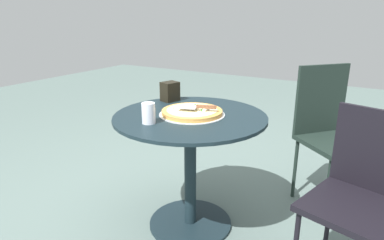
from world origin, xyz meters
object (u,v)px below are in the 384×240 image
object	(u,v)px
drinking_cup	(148,113)
patio_chair_far	(329,127)
pizza_on_tray	(192,112)
patio_table	(190,150)
pizza_server	(197,107)
patio_chair_near	(364,190)
napkin_dispenser	(170,92)

from	to	relation	value
drinking_cup	patio_chair_far	world-z (taller)	patio_chair_far
pizza_on_tray	patio_table	bearing A→B (deg)	61.76
pizza_server	patio_chair_near	bearing A→B (deg)	-179.78
patio_table	pizza_server	xyz separation A→B (m)	(-0.04, -0.01, 0.26)
pizza_on_tray	patio_chair_near	xyz separation A→B (m)	(-0.90, -0.00, -0.23)
patio_chair_near	napkin_dispenser	bearing A→B (deg)	-9.27
napkin_dispenser	patio_chair_near	bearing A→B (deg)	-81.87
napkin_dispenser	patio_chair_far	size ratio (longest dim) A/B	0.13
pizza_server	patio_chair_far	size ratio (longest dim) A/B	0.23
patio_table	drinking_cup	bearing A→B (deg)	64.94
drinking_cup	pizza_server	bearing A→B (deg)	-121.82
patio_table	pizza_on_tray	world-z (taller)	pizza_on_tray
napkin_dispenser	drinking_cup	bearing A→B (deg)	-142.16
pizza_on_tray	napkin_dispenser	bearing A→B (deg)	-34.78
pizza_on_tray	napkin_dispenser	world-z (taller)	napkin_dispenser
pizza_on_tray	pizza_server	bearing A→B (deg)	176.69
patio_chair_near	patio_chair_far	xyz separation A→B (m)	(0.27, -0.71, 0.05)
drinking_cup	patio_chair_far	xyz separation A→B (m)	(-0.75, -0.95, -0.23)
pizza_on_tray	patio_chair_near	bearing A→B (deg)	-179.92
patio_table	pizza_on_tray	size ratio (longest dim) A/B	2.33
drinking_cup	patio_table	bearing A→B (deg)	-115.06
drinking_cup	patio_chair_far	distance (m)	1.23
patio_chair_far	patio_table	bearing A→B (deg)	48.49
napkin_dispenser	patio_chair_far	distance (m)	1.07
pizza_server	patio_chair_far	xyz separation A→B (m)	(-0.60, -0.71, -0.22)
pizza_server	patio_table	bearing A→B (deg)	12.01
patio_table	drinking_cup	size ratio (longest dim) A/B	7.98
pizza_server	drinking_cup	distance (m)	0.29
patio_table	napkin_dispenser	bearing A→B (deg)	-36.83
napkin_dispenser	pizza_server	bearing A→B (deg)	-104.51
pizza_server	napkin_dispenser	bearing A→B (deg)	-31.92
napkin_dispenser	patio_table	bearing A→B (deg)	-109.43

